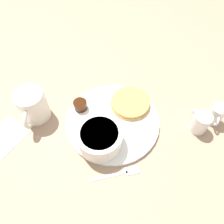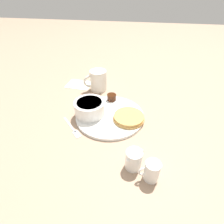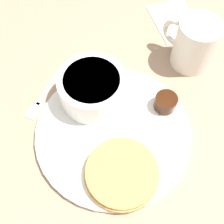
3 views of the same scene
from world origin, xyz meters
name	(u,v)px [view 1 (image 1 of 3)]	position (x,y,z in m)	size (l,w,h in m)	color
ground_plane	(113,123)	(0.00, 0.00, 0.00)	(4.00, 4.00, 0.00)	#9E7F66
plate	(113,121)	(0.00, 0.00, 0.01)	(0.28, 0.28, 0.01)	white
pancake_stack	(130,103)	(-0.08, 0.02, 0.02)	(0.12, 0.12, 0.02)	tan
bowl	(100,137)	(0.08, 0.01, 0.04)	(0.12, 0.12, 0.06)	white
syrup_cup	(80,105)	(0.01, -0.11, 0.03)	(0.04, 0.04, 0.03)	#38190A
butter_ramekin	(90,145)	(0.11, -0.01, 0.03)	(0.04, 0.04, 0.04)	white
coffee_mug	(33,106)	(0.10, -0.21, 0.05)	(0.11, 0.08, 0.10)	silver
creamer_pitcher_near	(200,122)	(-0.11, 0.23, 0.03)	(0.05, 0.06, 0.07)	white
creamer_pitcher_far	(216,114)	(-0.16, 0.26, 0.03)	(0.07, 0.04, 0.07)	white
fork	(121,173)	(0.12, 0.10, 0.00)	(0.10, 0.11, 0.00)	silver
napkin	(3,139)	(0.21, -0.24, 0.00)	(0.13, 0.10, 0.00)	white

